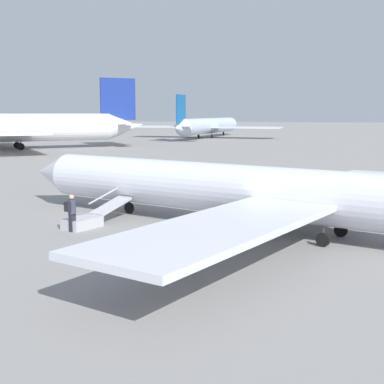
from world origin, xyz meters
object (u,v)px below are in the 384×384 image
boarding_stairs (88,219)px  passenger (71,210)px  airplane_taxiing_distant (0,128)px  airplane_far_center (209,126)px  airplane_main (295,195)px

boarding_stairs → passenger: 1.42m
airplane_taxiing_distant → boarding_stairs: 59.21m
airplane_far_center → boarding_stairs: airplane_far_center is taller
boarding_stairs → airplane_far_center: bearing=29.3°
airplane_far_center → boarding_stairs: bearing=-166.2°
airplane_taxiing_distant → airplane_far_center: bearing=-155.4°
airplane_taxiing_distant → boarding_stairs: bearing=87.2°
passenger → boarding_stairs: bearing=9.3°
boarding_stairs → passenger: passenger is taller
airplane_main → passenger: (9.98, 1.86, -0.87)m
airplane_main → airplane_taxiing_distant: (47.07, -45.27, 1.41)m
airplane_taxiing_distant → boarding_stairs: airplane_taxiing_distant is taller
airplane_main → airplane_taxiing_distant: airplane_taxiing_distant is taller
airplane_main → boarding_stairs: bearing=22.5°
airplane_far_center → passenger: airplane_far_center is taller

